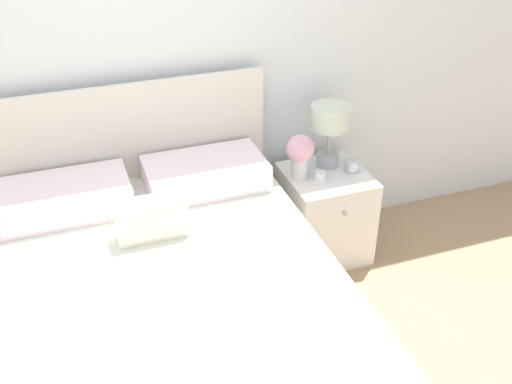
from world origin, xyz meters
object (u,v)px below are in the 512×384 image
Objects in this scene: table_lamp at (330,124)px; alarm_clock at (352,166)px; bed at (172,324)px; nightstand at (324,214)px; teacup at (320,177)px; flower_vase at (300,153)px.

table_lamp is 5.02× the size of alarm_clock.
bed reaches higher than nightstand.
bed is at bearing -145.69° from table_lamp.
table_lamp reaches higher than teacup.
table_lamp is (0.04, 0.09, 0.52)m from nightstand.
flower_vase is 2.63× the size of teacup.
table_lamp is at bearing 52.75° from teacup.
bed is 1.40m from table_lamp.
bed reaches higher than alarm_clock.
nightstand is 7.28× the size of alarm_clock.
teacup is (0.09, -0.07, -0.13)m from flower_vase.
teacup is at bearing -127.25° from table_lamp.
bed reaches higher than teacup.
table_lamp is at bearing 64.69° from nightstand.
teacup is 1.35× the size of alarm_clock.
teacup reaches higher than nightstand.
bed is 1.36m from alarm_clock.
flower_vase is (-0.21, -0.08, -0.10)m from table_lamp.
bed reaches higher than flower_vase.
alarm_clock is (0.21, 0.03, 0.01)m from teacup.
bed is 26.57× the size of alarm_clock.
teacup is (0.98, 0.59, 0.23)m from bed.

